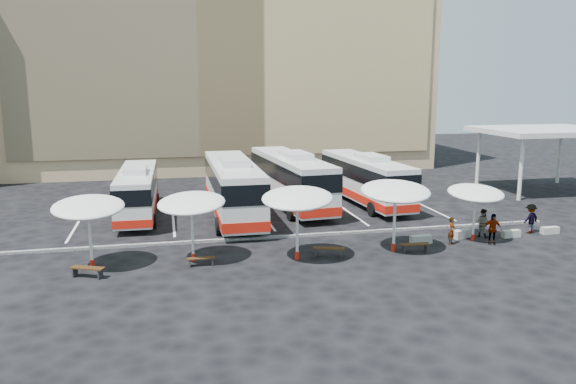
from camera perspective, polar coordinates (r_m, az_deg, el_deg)
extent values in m
plane|color=black|center=(32.18, -0.59, -4.93)|extent=(120.00, 120.00, 0.00)
cube|color=tan|center=(62.70, -6.83, 14.32)|extent=(42.00, 18.00, 25.00)
cube|color=tan|center=(53.64, -5.81, 14.37)|extent=(40.00, 0.30, 20.00)
cube|color=silver|center=(50.57, 24.61, 5.69)|extent=(10.00, 8.00, 0.40)
cylinder|color=silver|center=(46.10, 22.59, 2.15)|extent=(0.30, 0.30, 4.80)
cylinder|color=silver|center=(51.07, 18.76, 3.21)|extent=(0.30, 0.30, 4.80)
cylinder|color=silver|center=(55.62, 25.85, 3.29)|extent=(0.30, 0.30, 4.80)
cube|color=black|center=(32.63, -0.77, -4.56)|extent=(34.00, 0.25, 0.15)
cube|color=white|center=(39.69, -20.32, -2.53)|extent=(0.15, 12.00, 0.01)
cube|color=white|center=(39.29, -11.63, -2.20)|extent=(0.15, 12.00, 0.01)
cube|color=white|center=(39.80, -2.96, -1.81)|extent=(0.15, 12.00, 0.01)
cube|color=white|center=(41.18, 5.30, -1.40)|extent=(0.15, 12.00, 0.01)
cube|color=white|center=(43.36, 12.88, -1.01)|extent=(0.15, 12.00, 0.01)
cube|color=silver|center=(38.89, -15.05, 0.14)|extent=(2.46, 10.80, 2.69)
cube|color=black|center=(38.80, -15.09, 0.92)|extent=(2.51, 10.86, 0.99)
cube|color=red|center=(39.08, -14.98, -1.28)|extent=(2.51, 10.86, 0.49)
cube|color=red|center=(44.29, -14.58, 0.58)|extent=(2.30, 0.23, 1.26)
cube|color=silver|center=(37.76, -15.25, 2.16)|extent=(1.49, 2.72, 0.36)
cylinder|color=black|center=(42.30, -16.22, -0.86)|extent=(0.33, 0.90, 0.90)
cylinder|color=black|center=(42.16, -13.18, -0.74)|extent=(0.33, 0.90, 0.90)
cylinder|color=black|center=(35.77, -17.09, -3.04)|extent=(0.33, 0.90, 0.90)
cylinder|color=black|center=(35.60, -13.50, -2.92)|extent=(0.33, 0.90, 0.90)
cube|color=silver|center=(37.37, -5.63, 0.57)|extent=(2.74, 12.88, 3.22)
cube|color=black|center=(37.26, -5.65, 1.54)|extent=(2.80, 12.95, 1.18)
cube|color=red|center=(37.61, -5.60, -1.20)|extent=(2.80, 12.95, 0.59)
cube|color=red|center=(43.81, -6.59, 1.04)|extent=(2.75, 0.23, 1.50)
cube|color=silver|center=(36.03, -5.49, 3.12)|extent=(1.73, 3.22, 0.43)
cylinder|color=black|center=(41.22, -8.05, -0.70)|extent=(0.38, 1.07, 1.07)
cylinder|color=black|center=(41.49, -4.36, -0.54)|extent=(0.38, 1.07, 1.07)
cylinder|color=black|center=(33.41, -7.02, -3.46)|extent=(0.38, 1.07, 1.07)
cylinder|color=black|center=(33.74, -2.47, -3.24)|extent=(0.38, 1.07, 1.07)
cube|color=silver|center=(40.59, 0.28, 1.43)|extent=(3.76, 12.92, 3.18)
cube|color=black|center=(40.48, 0.28, 2.32)|extent=(3.83, 12.99, 1.17)
cube|color=red|center=(40.80, 0.28, -0.19)|extent=(3.83, 12.99, 0.58)
cube|color=red|center=(46.74, -2.10, 1.71)|extent=(2.72, 0.45, 1.49)
cube|color=silver|center=(39.32, 0.75, 3.77)|extent=(1.97, 3.32, 0.42)
cylinder|color=black|center=(44.01, -2.84, 0.14)|extent=(0.46, 1.09, 1.06)
cylinder|color=black|center=(44.74, 0.45, 0.33)|extent=(0.46, 1.09, 1.06)
cylinder|color=black|center=(36.53, 0.32, -2.12)|extent=(0.46, 1.09, 1.06)
cylinder|color=black|center=(37.41, 4.20, -1.84)|extent=(0.46, 1.09, 1.06)
cube|color=silver|center=(41.88, 7.84, 1.41)|extent=(3.34, 11.93, 2.94)
cube|color=black|center=(41.78, 7.86, 2.21)|extent=(3.40, 12.00, 1.08)
cube|color=red|center=(42.07, 7.80, -0.04)|extent=(3.40, 12.00, 0.54)
cube|color=red|center=(47.34, 4.86, 1.68)|extent=(2.52, 0.39, 1.37)
cube|color=silver|center=(40.75, 8.48, 3.50)|extent=(1.79, 3.06, 0.39)
cylinder|color=black|center=(44.77, 4.54, 0.25)|extent=(0.42, 1.00, 0.98)
cylinder|color=black|center=(45.71, 7.41, 0.42)|extent=(0.42, 1.00, 0.98)
cylinder|color=black|center=(38.15, 8.55, -1.74)|extent=(0.42, 1.00, 0.98)
cylinder|color=black|center=(39.25, 11.80, -1.49)|extent=(0.42, 1.00, 0.98)
cylinder|color=silver|center=(28.76, -19.43, -4.44)|extent=(0.15, 0.15, 2.99)
cylinder|color=red|center=(29.12, -19.27, -6.89)|extent=(0.24, 0.24, 0.40)
ellipsoid|color=white|center=(28.40, -19.63, -1.43)|extent=(3.65, 3.69, 1.02)
cylinder|color=silver|center=(28.53, -9.68, -4.10)|extent=(0.18, 0.18, 2.96)
cylinder|color=red|center=(28.89, -9.60, -6.55)|extent=(0.28, 0.28, 0.39)
ellipsoid|color=white|center=(28.18, -9.78, -1.10)|extent=(4.31, 4.34, 1.01)
cylinder|color=silver|center=(28.35, 0.94, -3.84)|extent=(0.19, 0.19, 3.15)
cylinder|color=red|center=(28.73, 0.93, -6.47)|extent=(0.30, 0.30, 0.42)
ellipsoid|color=white|center=(27.97, 0.95, -0.61)|extent=(4.67, 4.70, 1.08)
cylinder|color=silver|center=(30.29, 10.76, -2.99)|extent=(0.17, 0.17, 3.22)
cylinder|color=red|center=(30.65, 10.66, -5.52)|extent=(0.26, 0.26, 0.43)
ellipsoid|color=white|center=(29.93, 10.87, 0.10)|extent=(4.08, 4.12, 1.10)
cylinder|color=silver|center=(33.51, 18.38, -2.44)|extent=(0.14, 0.14, 2.73)
cylinder|color=red|center=(33.80, 18.26, -4.39)|extent=(0.22, 0.22, 0.36)
ellipsoid|color=white|center=(33.22, 18.53, -0.08)|extent=(3.40, 3.44, 0.94)
cube|color=black|center=(27.70, -19.73, -7.27)|extent=(1.64, 1.05, 0.06)
cube|color=black|center=(28.11, -20.83, -7.61)|extent=(0.23, 0.40, 0.43)
cube|color=black|center=(27.46, -18.53, -7.90)|extent=(0.23, 0.40, 0.43)
cube|color=black|center=(28.05, -8.84, -6.65)|extent=(1.37, 0.38, 0.05)
cube|color=black|center=(28.09, -9.94, -7.12)|extent=(0.06, 0.35, 0.36)
cube|color=black|center=(28.16, -7.71, -7.00)|extent=(0.06, 0.35, 0.36)
cube|color=black|center=(29.12, 4.14, -5.72)|extent=(1.70, 0.94, 0.07)
cube|color=black|center=(29.22, 2.84, -6.16)|extent=(0.19, 0.42, 0.44)
cube|color=black|center=(29.18, 5.43, -6.22)|extent=(0.19, 0.42, 0.44)
cube|color=black|center=(30.61, 12.78, -5.19)|extent=(1.57, 0.56, 0.06)
cube|color=black|center=(30.48, 11.67, -5.68)|extent=(0.10, 0.39, 0.41)
cube|color=black|center=(30.88, 13.84, -5.55)|extent=(0.10, 0.39, 0.41)
cube|color=gray|center=(32.38, 13.35, -4.71)|extent=(1.23, 0.43, 0.46)
cube|color=gray|center=(34.19, 17.31, -4.06)|extent=(1.36, 0.85, 0.48)
cube|color=gray|center=(35.24, 21.72, -3.96)|extent=(1.13, 0.44, 0.42)
cube|color=gray|center=(36.96, 25.06, -3.55)|extent=(1.11, 0.40, 0.41)
imported|color=black|center=(32.51, 16.32, -3.81)|extent=(0.66, 0.66, 1.54)
imported|color=black|center=(34.60, 19.19, -2.98)|extent=(1.00, 1.03, 1.67)
imported|color=black|center=(33.18, 20.06, -3.56)|extent=(1.10, 0.67, 1.75)
imported|color=black|center=(36.45, 23.41, -2.50)|extent=(1.28, 0.94, 1.78)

